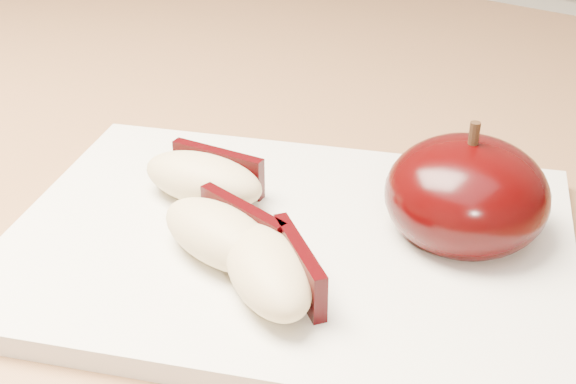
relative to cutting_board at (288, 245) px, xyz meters
The scene contains 5 objects.
cutting_board is the anchor object (origin of this frame).
apple_half 0.09m from the cutting_board, 38.77° to the left, with size 0.10×0.10×0.07m.
apple_wedge_a 0.06m from the cutting_board, behind, with size 0.07×0.04×0.03m.
apple_wedge_b 0.04m from the cutting_board, 115.74° to the right, with size 0.07×0.05×0.03m.
apple_wedge_c 0.05m from the cutting_board, 63.71° to the right, with size 0.08×0.07×0.03m.
Camera 1 is at (0.18, 0.08, 1.13)m, focal length 50.00 mm.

